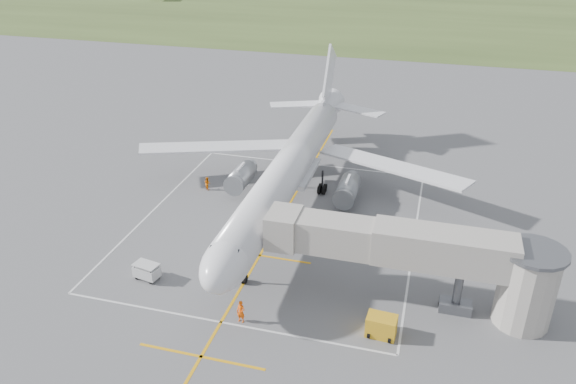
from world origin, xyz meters
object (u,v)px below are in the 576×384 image
(airliner, at_px, (290,168))
(gpu_unit, at_px, (381,326))
(baggage_cart, at_px, (147,271))
(jet_bridge, at_px, (433,258))
(ramp_worker_nose, at_px, (241,312))
(ramp_worker_wing, at_px, (207,183))

(airliner, xyz_separation_m, gpu_unit, (12.50, -18.82, -3.54))
(airliner, xyz_separation_m, baggage_cart, (-8.50, -16.96, -3.61))
(jet_bridge, relative_size, ramp_worker_nose, 11.98)
(airliner, relative_size, ramp_worker_wing, 29.72)
(baggage_cart, bearing_deg, jet_bridge, 17.14)
(baggage_cart, height_order, ramp_worker_nose, ramp_worker_nose)
(ramp_worker_wing, bearing_deg, baggage_cart, 130.65)
(airliner, xyz_separation_m, jet_bridge, (15.72, -14.25, 0.35))
(jet_bridge, bearing_deg, ramp_worker_wing, 149.58)
(ramp_worker_wing, bearing_deg, gpu_unit, 174.05)
(ramp_worker_nose, xyz_separation_m, ramp_worker_wing, (-11.78, 21.22, -0.19))
(jet_bridge, bearing_deg, airliner, 137.81)
(jet_bridge, xyz_separation_m, ramp_worker_nose, (-14.18, -5.98, -3.77))
(jet_bridge, relative_size, ramp_worker_wing, 14.88)
(gpu_unit, relative_size, ramp_worker_nose, 1.22)
(jet_bridge, relative_size, baggage_cart, 9.69)
(baggage_cart, relative_size, ramp_worker_wing, 1.53)
(baggage_cart, distance_m, ramp_worker_wing, 18.03)
(gpu_unit, distance_m, ramp_worker_nose, 11.05)
(baggage_cart, bearing_deg, gpu_unit, 5.70)
(ramp_worker_nose, bearing_deg, gpu_unit, 16.03)
(airliner, bearing_deg, ramp_worker_nose, -85.65)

